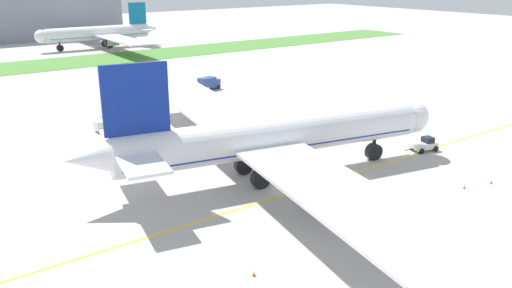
% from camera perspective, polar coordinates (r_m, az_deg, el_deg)
% --- Properties ---
extents(ground_plane, '(600.00, 600.00, 0.00)m').
position_cam_1_polar(ground_plane, '(70.83, 2.71, -4.88)').
color(ground_plane, '#ADAAA5').
rests_on(ground_plane, ground).
extents(apron_taxi_line, '(280.00, 0.36, 0.01)m').
position_cam_1_polar(apron_taxi_line, '(69.55, 3.65, -5.35)').
color(apron_taxi_line, yellow).
rests_on(apron_taxi_line, ground).
extents(grass_median_strip, '(320.00, 24.00, 0.10)m').
position_cam_1_polar(grass_median_strip, '(176.96, -22.66, 7.84)').
color(grass_median_strip, '#4C8438').
rests_on(grass_median_strip, ground).
extents(airliner_foreground, '(53.80, 86.49, 17.48)m').
position_cam_1_polar(airliner_foreground, '(72.57, 1.52, 0.71)').
color(airliner_foreground, white).
rests_on(airliner_foreground, ground).
extents(pushback_tug, '(6.09, 3.22, 2.24)m').
position_cam_1_polar(pushback_tug, '(89.53, 17.84, -0.06)').
color(pushback_tug, white).
rests_on(pushback_tug, ground).
extents(ground_crew_wingwalker_port, '(0.34, 0.58, 1.68)m').
position_cam_1_polar(ground_crew_wingwalker_port, '(78.70, -1.43, -1.64)').
color(ground_crew_wingwalker_port, black).
rests_on(ground_crew_wingwalker_port, ground).
extents(traffic_cone_near_nose, '(0.36, 0.36, 0.58)m').
position_cam_1_polar(traffic_cone_near_nose, '(76.10, 21.65, -4.31)').
color(traffic_cone_near_nose, '#F2590C').
rests_on(traffic_cone_near_nose, ground).
extents(traffic_cone_port_wing, '(0.36, 0.36, 0.58)m').
position_cam_1_polar(traffic_cone_port_wing, '(79.22, 24.14, -3.75)').
color(traffic_cone_port_wing, '#F2590C').
rests_on(traffic_cone_port_wing, ground).
extents(traffic_cone_starboard_wing, '(0.36, 0.36, 0.58)m').
position_cam_1_polar(traffic_cone_starboard_wing, '(51.82, -0.23, -13.83)').
color(traffic_cone_starboard_wing, '#F2590C').
rests_on(traffic_cone_starboard_wing, ground).
extents(service_truck_baggage_loader, '(5.84, 3.28, 3.10)m').
position_cam_1_polar(service_truck_baggage_loader, '(130.19, -5.13, 6.60)').
color(service_truck_baggage_loader, '#33478C').
rests_on(service_truck_baggage_loader, ground).
extents(service_truck_fuel_bowser, '(5.10, 2.45, 3.18)m').
position_cam_1_polar(service_truck_fuel_bowser, '(99.56, -15.60, 2.35)').
color(service_truck_fuel_bowser, white).
rests_on(service_truck_fuel_bowser, ground).
extents(service_truck_catering_van, '(5.78, 4.42, 3.02)m').
position_cam_1_polar(service_truck_catering_van, '(120.44, -6.44, 5.59)').
color(service_truck_catering_van, white).
rests_on(service_truck_catering_van, ground).
extents(parked_airliner_far_right, '(46.99, 73.88, 16.28)m').
position_cam_1_polar(parked_airliner_far_right, '(210.10, -16.54, 11.44)').
color(parked_airliner_far_right, white).
rests_on(parked_airliner_far_right, ground).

